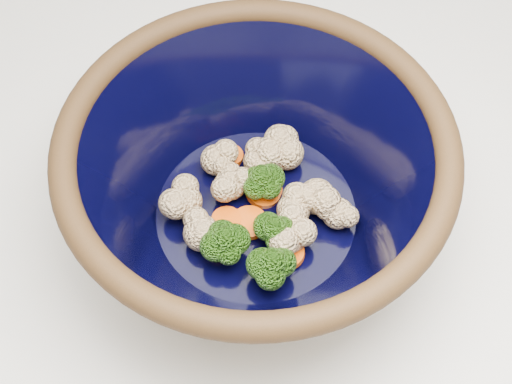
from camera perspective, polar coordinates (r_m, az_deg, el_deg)
name	(u,v)px	position (r m, az deg, el deg)	size (l,w,h in m)	color
mixing_bowl	(256,183)	(0.60, 0.00, 0.71)	(0.39, 0.39, 0.14)	black
vegetable_pile	(261,204)	(0.62, 0.42, -0.94)	(0.14, 0.16, 0.05)	#608442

